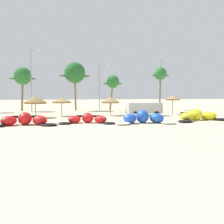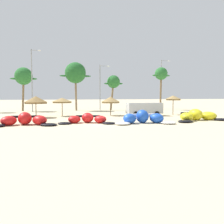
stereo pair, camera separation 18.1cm
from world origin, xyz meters
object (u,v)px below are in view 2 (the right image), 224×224
object	(u,v)px
palm_left	(24,77)
kite_far_left	(24,120)
lamppost_east_center	(101,85)
palm_left_of_gap	(75,73)
kite_center	(198,116)
parked_van	(143,108)
kite_left	(87,119)
beach_umbrella_near_palms	(111,100)
kite_left_of_center	(143,118)
palm_center_left	(113,82)
beach_umbrella_near_van	(36,100)
beach_umbrella_middle	(62,100)
palm_center_right	(161,75)
lamppost_west_center	(33,78)
lamppost_east	(162,82)
beach_umbrella_outermost	(173,98)

from	to	relation	value
palm_left	kite_far_left	bearing A→B (deg)	-83.58
lamppost_east_center	kite_far_left	bearing A→B (deg)	-118.53
palm_left_of_gap	palm_left	bearing A→B (deg)	176.18
kite_center	palm_left_of_gap	bearing A→B (deg)	119.58
parked_van	palm_left_of_gap	world-z (taller)	palm_left_of_gap
kite_far_left	kite_left	bearing A→B (deg)	2.80
kite_center	beach_umbrella_near_palms	bearing A→B (deg)	132.05
kite_left_of_center	lamppost_east_center	world-z (taller)	lamppost_east_center
kite_far_left	palm_center_left	world-z (taller)	palm_center_left
beach_umbrella_near_van	palm_left	distance (m)	14.77
kite_center	palm_left	distance (m)	31.19
beach_umbrella_middle	palm_center_right	bearing A→B (deg)	28.43
palm_left	lamppost_west_center	bearing A→B (deg)	-58.12
lamppost_east_center	beach_umbrella_near_palms	bearing A→B (deg)	-94.60
palm_left	lamppost_east_center	world-z (taller)	lamppost_east_center
kite_left	kite_far_left	bearing A→B (deg)	-177.20
kite_far_left	palm_left_of_gap	size ratio (longest dim) A/B	0.74
kite_far_left	lamppost_east	world-z (taller)	lamppost_east
palm_left	lamppost_east	size ratio (longest dim) A/B	0.76
beach_umbrella_outermost	palm_left	distance (m)	26.71
beach_umbrella_near_palms	palm_center_right	size ratio (longest dim) A/B	0.32
beach_umbrella_middle	lamppost_east	bearing A→B (deg)	33.87
kite_left	beach_umbrella_outermost	bearing A→B (deg)	29.26
kite_left	beach_umbrella_near_van	size ratio (longest dim) A/B	2.05
palm_center_right	lamppost_west_center	world-z (taller)	lamppost_west_center
palm_left	palm_center_right	xyz separation A→B (m)	(26.25, -1.55, 0.74)
beach_umbrella_near_palms	kite_center	bearing A→B (deg)	-47.95
beach_umbrella_near_palms	lamppost_east	size ratio (longest dim) A/B	0.26
beach_umbrella_middle	lamppost_west_center	world-z (taller)	lamppost_west_center
kite_far_left	beach_umbrella_middle	bearing A→B (deg)	67.65
palm_center_right	lamppost_east_center	xyz separation A→B (m)	(-12.03, 1.31, -2.08)
kite_left_of_center	palm_center_right	size ratio (longest dim) A/B	0.78
beach_umbrella_outermost	palm_left_of_gap	xyz separation A→B (m)	(-13.26, 13.18, 4.52)
beach_umbrella_outermost	beach_umbrella_near_palms	bearing A→B (deg)	174.27
lamppost_east_center	beach_umbrella_middle	bearing A→B (deg)	-122.98
beach_umbrella_middle	palm_left_of_gap	distance (m)	12.97
kite_left	palm_center_left	size ratio (longest dim) A/B	0.89
kite_left	lamppost_east_center	size ratio (longest dim) A/B	0.69
kite_left	parked_van	xyz separation A→B (m)	(8.93, 7.08, 0.68)
kite_center	lamppost_east_center	bearing A→B (deg)	108.31
beach_umbrella_near_palms	lamppost_west_center	world-z (taller)	lamppost_west_center
kite_left_of_center	lamppost_east	bearing A→B (deg)	61.30
beach_umbrella_outermost	palm_center_left	distance (m)	14.55
kite_left_of_center	parked_van	distance (m)	9.27
palm_left_of_gap	lamppost_east	size ratio (longest dim) A/B	0.86
palm_left_of_gap	beach_umbrella_outermost	bearing A→B (deg)	-44.83
kite_far_left	kite_center	xyz separation A→B (m)	(18.94, -0.07, 0.02)
lamppost_west_center	beach_umbrella_near_palms	bearing A→B (deg)	-41.19
lamppost_west_center	beach_umbrella_near_van	bearing A→B (deg)	-83.67
kite_center	beach_umbrella_near_palms	xyz separation A→B (m)	(-8.20, 9.09, 1.73)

